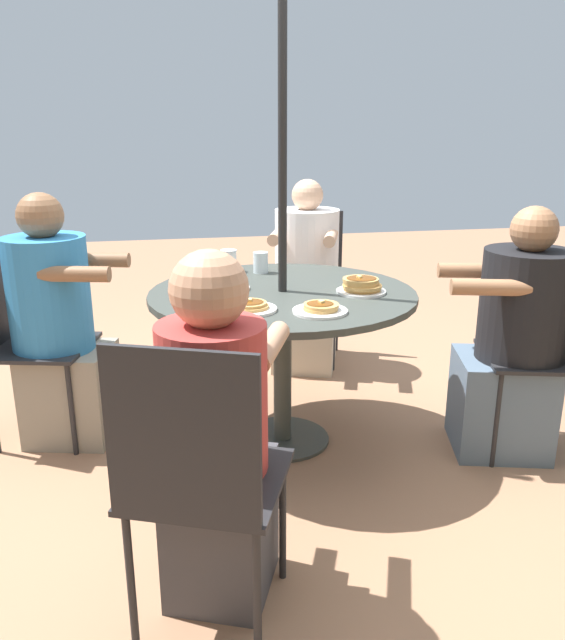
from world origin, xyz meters
TOP-DOWN VIEW (x-y plane):
  - ground_plane at (0.00, 0.00)m, footprint 12.00×12.00m
  - patio_table at (0.00, 0.00)m, footprint 1.22×1.22m
  - umbrella_pole at (0.00, 0.00)m, footprint 0.04×0.04m
  - patio_chair_north at (-1.20, 0.33)m, footprint 0.54×0.54m
  - diner_north at (-1.02, 0.28)m, footprint 0.60×0.51m
  - patio_chair_east at (-0.41, -1.17)m, footprint 0.56×0.56m
  - diner_east at (-0.35, -1.00)m, footprint 0.52×0.59m
  - patio_chair_south at (1.20, -0.30)m, footprint 0.53×0.53m
  - diner_south at (1.03, -0.25)m, footprint 0.57×0.47m
  - patio_chair_west at (0.47, 1.15)m, footprint 0.57×0.57m
  - diner_west at (0.40, 0.98)m, footprint 0.48×0.56m
  - pancake_plate_a at (0.25, -0.08)m, footprint 0.22×0.22m
  - pancake_plate_b at (-0.34, 0.10)m, footprint 0.22×0.22m
  - pancake_plate_c at (0.19, 0.29)m, footprint 0.22×0.22m
  - pancake_plate_d at (-0.08, 0.37)m, footprint 0.22×0.22m
  - syrup_bottle at (0.36, 0.10)m, footprint 0.09×0.07m
  - coffee_cup at (0.19, -0.45)m, footprint 0.08×0.08m
  - drinking_glass_a at (0.04, -0.39)m, footprint 0.08×0.08m

SIDE VIEW (x-z plane):
  - ground_plane at x=0.00m, z-range 0.00..0.00m
  - diner_north at x=-1.02m, z-range -0.06..1.09m
  - diner_east at x=-0.35m, z-range -0.06..1.11m
  - diner_west at x=0.40m, z-range -0.04..1.11m
  - diner_south at x=1.03m, z-range -0.06..1.14m
  - patio_chair_north at x=-1.20m, z-range 0.07..1.02m
  - patio_chair_east at x=-0.41m, z-range 0.07..1.02m
  - patio_chair_south at x=1.20m, z-range 0.07..1.02m
  - patio_chair_west at x=0.47m, z-range 0.07..1.02m
  - patio_table at x=0.00m, z-range 0.28..1.04m
  - pancake_plate_a at x=0.25m, z-range 0.75..0.79m
  - pancake_plate_c at x=0.19m, z-range 0.75..0.79m
  - pancake_plate_d at x=-0.08m, z-range 0.75..0.79m
  - pancake_plate_b at x=-0.34m, z-range 0.75..0.82m
  - drinking_glass_a at x=0.04m, z-range 0.75..0.86m
  - syrup_bottle at x=0.36m, z-range 0.74..0.88m
  - coffee_cup at x=0.19m, z-range 0.75..0.87m
  - umbrella_pole at x=0.00m, z-range 0.00..2.03m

